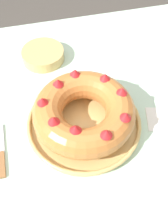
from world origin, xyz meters
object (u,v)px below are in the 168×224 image
Objects in this scene: napkin at (167,119)px; cake_knife at (1,153)px; serving_dish at (84,123)px; side_bowl at (43,55)px; bundt_cake at (84,112)px.

cake_knife is at bearing 179.80° from napkin.
serving_dish reaches higher than cake_knife.
serving_dish is 0.32m from side_bowl.
side_bowl is at bearing 69.58° from cake_knife.
cake_knife is (-0.24, -0.04, -0.07)m from bundt_cake.
cake_knife is at bearing -171.53° from bundt_cake.
side_bowl is (-0.07, 0.31, -0.05)m from bundt_cake.
cake_knife is (-0.24, -0.04, -0.01)m from serving_dish.
side_bowl is at bearing 103.34° from serving_dish.
bundt_cake reaches higher than side_bowl.
serving_dish is at bearing 13.78° from cake_knife.
side_bowl is (0.17, 0.35, 0.02)m from cake_knife.
napkin is at bearing 5.11° from cake_knife.
bundt_cake is 1.66× the size of cake_knife.
napkin is (0.25, -0.04, -0.07)m from bundt_cake.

